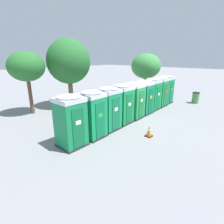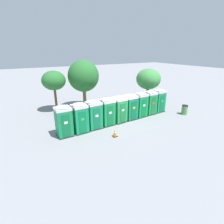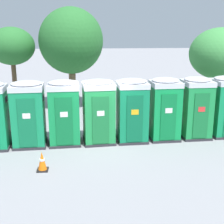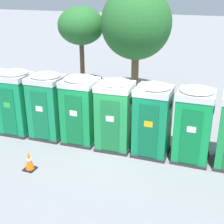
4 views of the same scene
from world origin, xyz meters
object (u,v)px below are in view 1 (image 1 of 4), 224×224
at_px(portapotty_2, 108,108).
at_px(street_tree_2, 146,66).
at_px(portapotty_4, 134,100).
at_px(portapotty_1, 92,114).
at_px(portapotty_3, 122,104).
at_px(street_tree_1, 69,62).
at_px(portapotty_5, 144,97).
at_px(portapotty_6, 152,94).
at_px(portapotty_0, 71,121).
at_px(portapotty_8, 166,89).
at_px(traffic_cone, 149,131).
at_px(portapotty_7, 160,91).
at_px(street_tree_0, 26,67).
at_px(trash_can, 196,98).

xyz_separation_m(portapotty_2, street_tree_2, (8.81, 3.23, 1.93)).
relative_size(portapotty_2, portapotty_4, 1.00).
distance_m(portapotty_1, portapotty_3, 2.69).
distance_m(portapotty_2, street_tree_1, 6.64).
relative_size(portapotty_3, portapotty_5, 1.00).
height_order(portapotty_2, portapotty_6, same).
bearing_deg(street_tree_1, street_tree_2, -20.62).
relative_size(portapotty_6, street_tree_1, 0.45).
bearing_deg(portapotty_1, portapotty_0, -179.13).
height_order(portapotty_8, street_tree_2, street_tree_2).
height_order(portapotty_8, traffic_cone, portapotty_8).
bearing_deg(traffic_cone, portapotty_6, 29.65).
height_order(portapotty_3, portapotty_5, same).
bearing_deg(portapotty_2, street_tree_2, 20.11).
xyz_separation_m(portapotty_5, portapotty_6, (1.34, 0.11, 0.00)).
relative_size(street_tree_2, traffic_cone, 7.01).
xyz_separation_m(portapotty_6, portapotty_8, (2.69, 0.20, -0.00)).
height_order(portapotty_0, portapotty_4, same).
relative_size(portapotty_3, portapotty_7, 1.00).
xyz_separation_m(street_tree_1, street_tree_2, (7.33, -2.76, -0.54)).
height_order(portapotty_3, portapotty_8, same).
distance_m(portapotty_4, traffic_cone, 3.28).
bearing_deg(street_tree_2, street_tree_0, 163.65).
bearing_deg(portapotty_0, portapotty_8, 3.44).
bearing_deg(traffic_cone, portapotty_0, 147.58).
bearing_deg(portapotty_4, trash_can, -13.77).
relative_size(portapotty_2, street_tree_2, 0.57).
bearing_deg(portapotty_2, portapotty_3, 3.78).
xyz_separation_m(portapotty_8, street_tree_0, (-9.88, 5.85, 2.17)).
height_order(portapotty_0, street_tree_1, street_tree_1).
relative_size(portapotty_2, trash_can, 2.48).
height_order(portapotty_8, street_tree_0, street_tree_0).
xyz_separation_m(portapotty_4, portapotty_5, (1.34, 0.07, 0.00)).
bearing_deg(portapotty_5, portapotty_6, 4.50).
height_order(street_tree_0, traffic_cone, street_tree_0).
bearing_deg(portapotty_2, street_tree_0, 105.96).
xyz_separation_m(portapotty_5, street_tree_2, (4.78, 3.04, 1.93)).
distance_m(portapotty_0, portapotty_7, 9.43).
height_order(portapotty_2, portapotty_8, same).
relative_size(portapotty_0, street_tree_1, 0.45).
bearing_deg(portapotty_3, trash_can, -11.46).
bearing_deg(portapotty_0, street_tree_2, 16.38).
bearing_deg(street_tree_0, portapotty_1, -85.82).
bearing_deg(trash_can, portapotty_1, 172.34).
distance_m(portapotty_1, portapotty_5, 5.39).
relative_size(portapotty_1, trash_can, 2.48).
distance_m(portapotty_6, trash_can, 4.98).
relative_size(portapotty_3, trash_can, 2.48).
height_order(portapotty_5, portapotty_7, same).
relative_size(portapotty_1, portapotty_4, 1.00).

